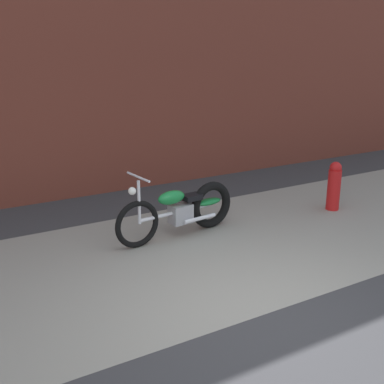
{
  "coord_description": "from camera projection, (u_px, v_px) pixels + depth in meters",
  "views": [
    {
      "loc": [
        -2.85,
        -3.42,
        2.69
      ],
      "look_at": [
        0.32,
        2.06,
        0.75
      ],
      "focal_mm": 44.57,
      "sensor_mm": 36.0,
      "label": 1
    }
  ],
  "objects": [
    {
      "name": "brick_building_wall",
      "position": [
        87.0,
        23.0,
        8.38
      ],
      "size": [
        36.0,
        0.5,
        6.17
      ],
      "primitive_type": "cube",
      "color": "brown",
      "rests_on": "ground"
    },
    {
      "name": "ground_plane",
      "position": [
        264.0,
        315.0,
        4.98
      ],
      "size": [
        80.0,
        80.0,
        0.0
      ],
      "primitive_type": "plane",
      "color": "#38383A"
    },
    {
      "name": "sidewalk_slab",
      "position": [
        183.0,
        254.0,
        6.43
      ],
      "size": [
        36.0,
        3.5,
        0.01
      ],
      "primitive_type": "cube",
      "color": "gray",
      "rests_on": "ground"
    },
    {
      "name": "motorcycle_green",
      "position": [
        185.0,
        209.0,
        7.0
      ],
      "size": [
        2.0,
        0.58,
        1.03
      ],
      "rotation": [
        0.0,
        0.0,
        3.25
      ],
      "color": "black",
      "rests_on": "ground"
    },
    {
      "name": "fire_hydrant",
      "position": [
        334.0,
        186.0,
        8.08
      ],
      "size": [
        0.22,
        0.22,
        0.84
      ],
      "color": "red",
      "rests_on": "ground"
    }
  ]
}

